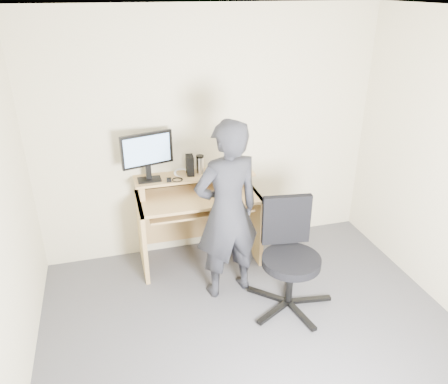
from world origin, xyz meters
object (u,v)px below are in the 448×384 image
office_chair (289,251)px  person (227,212)px  desk (197,210)px  monitor (147,153)px

office_chair → person: 0.64m
desk → office_chair: bearing=-56.9°
monitor → office_chair: bearing=-57.9°
desk → person: (0.14, -0.65, 0.29)m
desk → person: 0.73m
monitor → person: person is taller
desk → monitor: bearing=173.9°
office_chair → desk: bearing=130.6°
monitor → office_chair: (1.07, -1.00, -0.67)m
office_chair → person: person is taller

